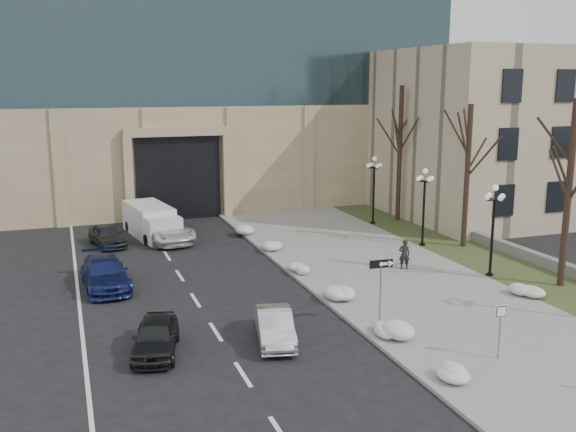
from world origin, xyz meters
name	(u,v)px	position (x,y,z in m)	size (l,w,h in m)	color
ground	(519,429)	(0.00, 0.00, 0.00)	(160.00, 160.00, 0.00)	black
sidewalk	(391,277)	(3.50, 14.00, 0.06)	(9.00, 40.00, 0.12)	gray
curb	(308,286)	(-1.00, 14.00, 0.07)	(0.30, 40.00, 0.14)	gray
grass_strip	(499,265)	(10.00, 14.00, 0.05)	(4.00, 40.00, 0.10)	#364321
stone_wall	(506,248)	(12.00, 16.00, 0.35)	(0.50, 30.00, 0.70)	slate
classical_building	(518,131)	(22.00, 27.98, 6.00)	(22.00, 18.12, 12.00)	tan
car_a	(156,336)	(-9.01, 8.76, 0.65)	(1.54, 3.82, 1.30)	black
car_b	(275,326)	(-4.59, 8.32, 0.62)	(1.31, 3.74, 1.23)	#AAADB2
car_c	(105,273)	(-10.19, 17.25, 0.72)	(2.02, 4.96, 1.44)	navy
car_d	(165,229)	(-6.07, 25.55, 0.77)	(2.55, 5.52, 1.53)	silver
car_e	(107,235)	(-9.52, 25.59, 0.64)	(1.52, 3.78, 1.29)	#2D2D32
pedestrian	(404,254)	(4.71, 14.88, 0.91)	(0.58, 0.38, 1.58)	black
box_truck	(152,222)	(-6.63, 27.25, 0.95)	(3.06, 6.44, 1.96)	silver
one_way_sign	(385,271)	(0.09, 8.38, 2.30)	(1.04, 0.29, 2.79)	slate
keep_sign	(500,320)	(2.30, 3.97, 1.55)	(0.45, 0.09, 2.10)	slate
snow_clump_b	(450,379)	(-0.42, 2.86, 0.30)	(1.10, 1.60, 0.36)	white
snow_clump_c	(392,333)	(-0.33, 6.90, 0.30)	(1.10, 1.60, 0.36)	white
snow_clump_d	(339,297)	(-0.56, 11.40, 0.30)	(1.10, 1.60, 0.36)	white
snow_clump_e	(304,269)	(-0.44, 16.03, 0.30)	(1.10, 1.60, 0.36)	white
snow_clump_f	(275,246)	(-0.39, 20.99, 0.30)	(1.10, 1.60, 0.36)	white
snow_clump_g	(246,231)	(-0.85, 25.46, 0.30)	(1.10, 1.60, 0.36)	white
snow_clump_i	(524,292)	(7.76, 9.24, 0.30)	(1.10, 1.60, 0.36)	white
lamppost_b	(493,218)	(8.30, 12.50, 3.07)	(1.18, 1.18, 4.76)	black
lamppost_c	(424,197)	(8.30, 19.00, 3.07)	(1.18, 1.18, 4.76)	black
lamppost_d	(374,181)	(8.30, 25.50, 3.07)	(1.18, 1.18, 4.76)	black
tree_near	(571,167)	(10.50, 10.00, 5.83)	(3.20, 3.20, 9.00)	black
tree_mid	(468,156)	(10.50, 18.00, 5.50)	(3.20, 3.20, 8.50)	black
tree_far	(400,134)	(10.50, 26.00, 6.15)	(3.20, 3.20, 9.50)	black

